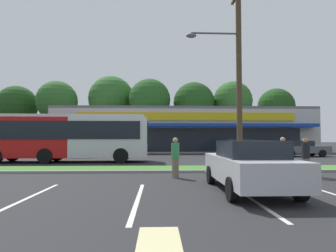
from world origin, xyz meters
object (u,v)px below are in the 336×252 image
(city_bus, at_px, (65,137))
(car_0, at_px, (301,148))
(car_3, at_px, (80,148))
(pedestrian_near_bench, at_px, (175,158))
(pedestrian_mid, at_px, (283,155))
(utility_pole, at_px, (236,68))
(car_2, at_px, (243,148))
(car_1, at_px, (249,165))
(pedestrian_by_pole, at_px, (306,157))

(city_bus, height_order, car_0, city_bus)
(car_3, height_order, pedestrian_near_bench, pedestrian_near_bench)
(pedestrian_near_bench, bearing_deg, pedestrian_mid, -133.91)
(pedestrian_near_bench, bearing_deg, utility_pole, -103.08)
(car_2, bearing_deg, car_1, -106.42)
(city_bus, xyz_separation_m, car_0, (19.52, 5.39, -1.02))
(utility_pole, xyz_separation_m, pedestrian_near_bench, (-3.53, -3.25, -4.61))
(pedestrian_mid, bearing_deg, utility_pole, 153.32)
(utility_pole, bearing_deg, car_3, 137.76)
(car_0, distance_m, car_2, 5.52)
(pedestrian_by_pole, relative_size, pedestrian_mid, 0.98)
(car_2, bearing_deg, pedestrian_near_bench, -117.64)
(car_0, bearing_deg, utility_pole, -130.76)
(car_1, bearing_deg, utility_pole, -12.95)
(car_2, relative_size, car_3, 0.86)
(car_2, relative_size, pedestrian_mid, 2.43)
(car_1, height_order, pedestrian_near_bench, pedestrian_near_bench)
(city_bus, distance_m, pedestrian_mid, 14.11)
(car_0, xyz_separation_m, car_3, (-19.86, -0.15, 0.04))
(car_2, distance_m, pedestrian_mid, 12.10)
(city_bus, distance_m, pedestrian_near_bench, 10.84)
(car_3, relative_size, pedestrian_by_pole, 2.89)
(city_bus, relative_size, car_1, 2.47)
(car_0, bearing_deg, pedestrian_by_pole, -116.80)
(utility_pole, distance_m, car_1, 7.97)
(utility_pole, bearing_deg, pedestrian_mid, -55.93)
(car_0, height_order, pedestrian_mid, pedestrian_mid)
(pedestrian_near_bench, xyz_separation_m, pedestrian_mid, (5.02, 1.05, 0.01))
(car_2, bearing_deg, car_3, 178.87)
(city_bus, relative_size, pedestrian_near_bench, 6.93)
(car_1, bearing_deg, pedestrian_near_bench, 34.33)
(utility_pole, bearing_deg, pedestrian_by_pole, -58.80)
(city_bus, bearing_deg, car_3, 92.22)
(car_1, relative_size, car_2, 1.14)
(pedestrian_near_bench, bearing_deg, pedestrian_by_pole, -145.96)
(city_bus, height_order, car_1, city_bus)
(car_1, distance_m, pedestrian_near_bench, 3.69)
(car_3, relative_size, pedestrian_near_bench, 2.87)
(car_2, bearing_deg, car_0, 4.48)
(car_0, xyz_separation_m, pedestrian_mid, (-7.30, -12.40, 0.11))
(car_3, relative_size, pedestrian_mid, 2.82)
(city_bus, distance_m, car_0, 20.27)
(city_bus, distance_m, car_1, 14.50)
(utility_pole, height_order, car_3, utility_pole)
(utility_pole, height_order, pedestrian_mid, utility_pole)
(utility_pole, xyz_separation_m, car_3, (-11.07, 10.05, -4.67))
(car_0, height_order, car_1, car_1)
(city_bus, relative_size, pedestrian_mid, 6.82)
(pedestrian_near_bench, relative_size, pedestrian_mid, 0.98)
(utility_pole, distance_m, city_bus, 12.32)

